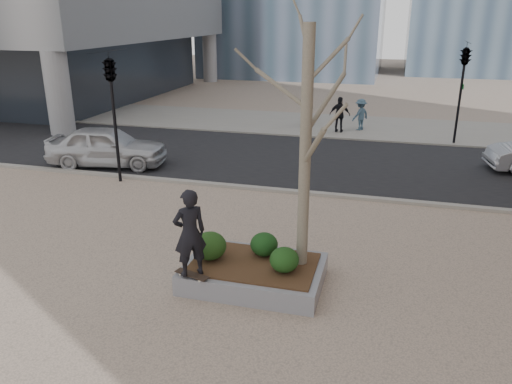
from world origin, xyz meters
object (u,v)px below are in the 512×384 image
(planter, at_px, (254,274))
(skateboarder, at_px, (190,233))
(police_car, at_px, (107,146))
(skateboard, at_px, (192,276))

(planter, xyz_separation_m, skateboarder, (-1.10, -0.88, 1.23))
(planter, height_order, police_car, police_car)
(skateboarder, relative_size, police_car, 0.41)
(planter, xyz_separation_m, skateboard, (-1.10, -0.88, 0.26))
(skateboarder, bearing_deg, skateboard, 180.00)
(skateboard, height_order, skateboarder, skateboarder)
(skateboard, distance_m, police_car, 10.55)
(skateboarder, xyz_separation_m, police_car, (-6.80, 8.05, -0.67))
(skateboarder, bearing_deg, police_car, -89.63)
(police_car, bearing_deg, planter, -142.31)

